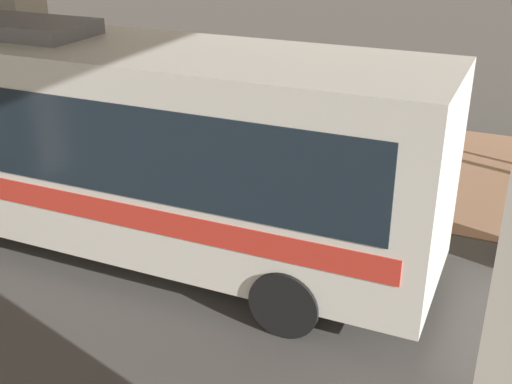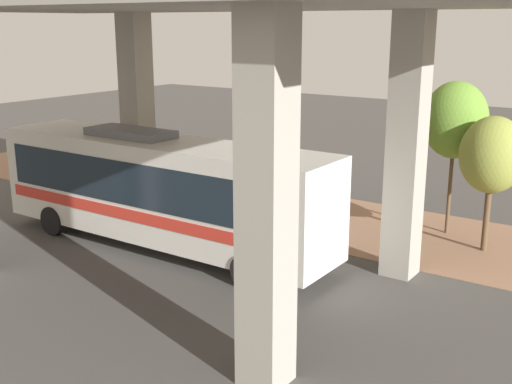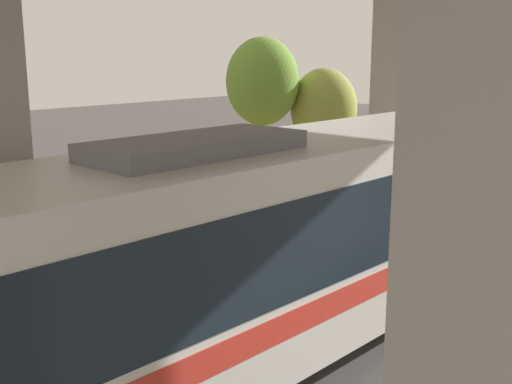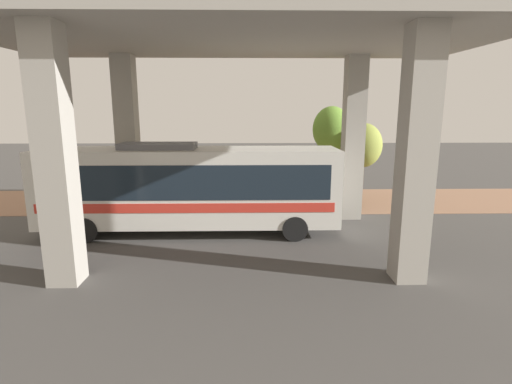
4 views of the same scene
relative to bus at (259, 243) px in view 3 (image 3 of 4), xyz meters
name	(u,v)px [view 3 (image 3 of 4)]	position (x,y,z in m)	size (l,w,h in m)	color
ground_plane	(234,288)	(-2.70, 2.10, -2.04)	(80.00, 80.00, 0.00)	#474442
sidewalk_strip	(146,256)	(-5.70, 2.10, -2.03)	(6.00, 40.00, 0.02)	#936B51
bus	(259,243)	(0.00, 0.00, 0.00)	(2.66, 12.09, 3.76)	silver
fire_hydrant	(238,253)	(-3.22, 2.75, -1.54)	(0.40, 0.19, 0.98)	red
planter_front	(133,256)	(-3.37, 0.09, -1.00)	(1.68, 1.68, 2.04)	#9E998E
planter_middle	(180,231)	(-4.50, 2.17, -1.16)	(1.31, 1.31, 1.70)	#9E998E
street_tree_near	(324,109)	(-5.54, 8.73, 1.07)	(2.00, 2.00, 4.33)	brown
street_tree_far	(262,82)	(-6.61, 7.17, 1.90)	(2.14, 2.14, 5.23)	brown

